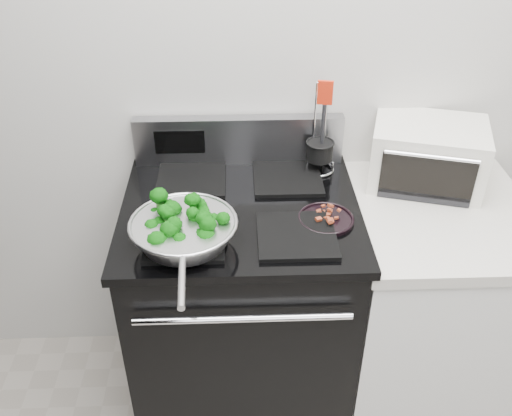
{
  "coord_description": "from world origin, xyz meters",
  "views": [
    {
      "loc": [
        -0.31,
        -0.15,
        2.01
      ],
      "look_at": [
        -0.25,
        1.36,
        0.98
      ],
      "focal_mm": 40.0,
      "sensor_mm": 36.0,
      "label": 1
    }
  ],
  "objects_px": {
    "skillet": "(184,230)",
    "utensil_holder": "(319,155)",
    "toaster_oven": "(427,154)",
    "gas_range": "(242,308)",
    "bacon_plate": "(326,216)"
  },
  "relations": [
    {
      "from": "skillet",
      "to": "utensil_holder",
      "type": "distance_m",
      "value": 0.62
    },
    {
      "from": "toaster_oven",
      "to": "utensil_holder",
      "type": "bearing_deg",
      "value": -169.79
    },
    {
      "from": "gas_range",
      "to": "bacon_plate",
      "type": "xyz_separation_m",
      "value": [
        0.27,
        -0.09,
        0.48
      ]
    },
    {
      "from": "gas_range",
      "to": "bacon_plate",
      "type": "distance_m",
      "value": 0.56
    },
    {
      "from": "gas_range",
      "to": "bacon_plate",
      "type": "relative_size",
      "value": 6.3
    },
    {
      "from": "utensil_holder",
      "to": "toaster_oven",
      "type": "relative_size",
      "value": 0.78
    },
    {
      "from": "bacon_plate",
      "to": "toaster_oven",
      "type": "height_order",
      "value": "toaster_oven"
    },
    {
      "from": "skillet",
      "to": "bacon_plate",
      "type": "relative_size",
      "value": 2.87
    },
    {
      "from": "bacon_plate",
      "to": "gas_range",
      "type": "bearing_deg",
      "value": 161.58
    },
    {
      "from": "bacon_plate",
      "to": "utensil_holder",
      "type": "bearing_deg",
      "value": 86.98
    },
    {
      "from": "gas_range",
      "to": "toaster_oven",
      "type": "xyz_separation_m",
      "value": [
        0.67,
        0.19,
        0.54
      ]
    },
    {
      "from": "skillet",
      "to": "gas_range",
      "type": "bearing_deg",
      "value": 45.9
    },
    {
      "from": "toaster_oven",
      "to": "bacon_plate",
      "type": "bearing_deg",
      "value": -129.01
    },
    {
      "from": "utensil_holder",
      "to": "toaster_oven",
      "type": "bearing_deg",
      "value": 5.67
    },
    {
      "from": "gas_range",
      "to": "utensil_holder",
      "type": "height_order",
      "value": "utensil_holder"
    }
  ]
}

